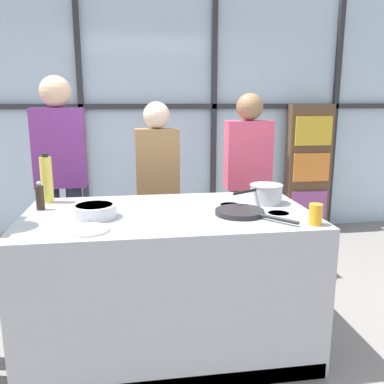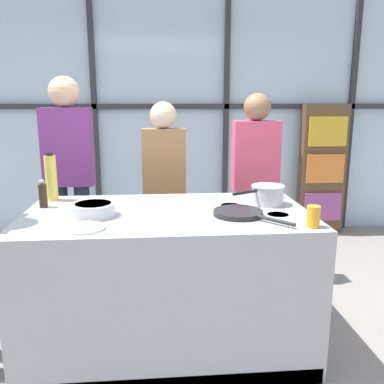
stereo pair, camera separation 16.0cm
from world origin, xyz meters
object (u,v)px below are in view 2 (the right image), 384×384
Objects in this scene: frying_pan at (239,213)px; white_plate at (84,228)px; spectator_center_left at (164,180)px; pepper_grinder at (43,195)px; spectator_center_right at (255,175)px; mixing_bowl at (93,209)px; saucepan at (267,194)px; juice_glass_near at (313,217)px; spectator_far_left at (69,168)px; oil_bottle at (51,178)px.

frying_pan is 2.03× the size of white_plate.
spectator_center_left is 1.16m from pepper_grinder.
spectator_center_right reaches higher than mixing_bowl.
juice_glass_near is at bearing -77.17° from saucepan.
pepper_grinder is at bearing 178.10° from saucepan.
spectator_center_left is 8.60× the size of pepper_grinder.
spectator_center_right is 8.98× the size of pepper_grinder.
spectator_far_left is at bearing 149.21° from saucepan.
frying_pan is 0.44m from juice_glass_near.
saucepan is (0.67, -0.88, 0.06)m from spectator_center_left.
white_plate is (0.35, -1.33, -0.12)m from spectator_far_left.
frying_pan is at bearing 71.99° from spectator_center_right.
white_plate is at bearing -167.86° from frying_pan.
pepper_grinder is (-0.80, -0.83, 0.08)m from spectator_center_left.
spectator_center_right reaches higher than spectator_center_left.
spectator_center_right reaches higher than oil_bottle.
juice_glass_near is (-0.01, -1.40, 0.02)m from spectator_center_right.
pepper_grinder is (-0.34, 0.50, 0.08)m from white_plate.
saucepan is at bearing 46.66° from frying_pan.
frying_pan is at bearing 110.89° from spectator_center_left.
spectator_center_left is 7.14× the size of white_plate.
spectator_center_right is at bearing 81.72° from saucepan.
spectator_far_left reaches higher than spectator_center_left.
saucepan is at bearing -1.90° from pepper_grinder.
spectator_center_right is at bearing 180.00° from spectator_far_left.
spectator_center_right is 1.19m from frying_pan.
pepper_grinder is (-1.61, -0.83, 0.04)m from spectator_center_right.
saucepan is 1.68× the size of white_plate.
pepper_grinder is at bearing 90.05° from spectator_far_left.
mixing_bowl is (0.36, -1.07, -0.08)m from spectator_far_left.
spectator_center_right is 3.68× the size of frying_pan.
pepper_grinder is 1.55× the size of juice_glass_near.
juice_glass_near is (1.60, -1.40, -0.07)m from spectator_far_left.
spectator_center_right is 4.43× the size of saucepan.
saucepan is (-0.13, -0.88, 0.03)m from spectator_center_right.
pepper_grinder is (-1.24, 0.30, 0.07)m from frying_pan.
spectator_far_left is at bearing 137.43° from frying_pan.
frying_pan is 0.88m from mixing_bowl.
white_plate is at bearing -64.17° from oil_bottle.
spectator_far_left is 1.13× the size of spectator_center_left.
frying_pan is 0.91m from white_plate.
spectator_far_left is 0.83m from pepper_grinder.
spectator_far_left is 8.05× the size of white_plate.
juice_glass_near is (0.12, -0.52, -0.01)m from saucepan.
white_plate is (-1.26, -1.33, -0.03)m from spectator_center_right.
spectator_center_left is 4.24× the size of saucepan.
mixing_bowl is (-0.45, -1.07, 0.04)m from spectator_center_left.
saucepan reaches higher than white_plate.
saucepan is 1.22m from white_plate.
spectator_center_left is at bearing 0.00° from spectator_center_right.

